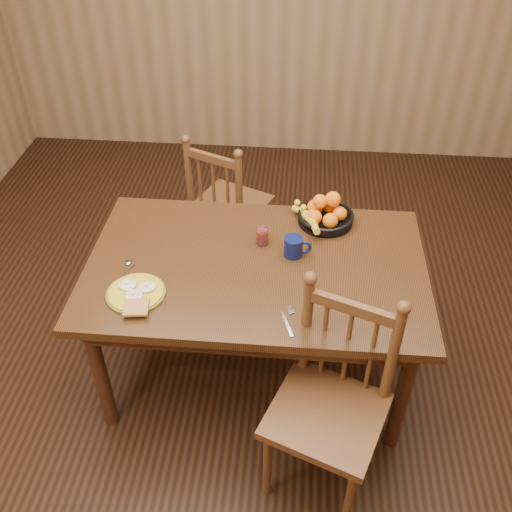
# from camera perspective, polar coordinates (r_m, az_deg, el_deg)

# --- Properties ---
(room) EXTENTS (4.52, 5.02, 2.72)m
(room) POSITION_cam_1_polar(r_m,az_deg,el_deg) (2.34, 0.00, 10.44)
(room) COLOR black
(room) RESTS_ON ground
(dining_table) EXTENTS (1.60, 1.00, 0.75)m
(dining_table) POSITION_cam_1_polar(r_m,az_deg,el_deg) (2.74, 0.00, -2.18)
(dining_table) COLOR black
(dining_table) RESTS_ON ground
(chair_far) EXTENTS (0.55, 0.54, 0.94)m
(chair_far) POSITION_cam_1_polar(r_m,az_deg,el_deg) (3.60, -2.88, 5.11)
(chair_far) COLOR #543119
(chair_far) RESTS_ON ground
(chair_near) EXTENTS (0.58, 0.57, 1.00)m
(chair_near) POSITION_cam_1_polar(r_m,az_deg,el_deg) (2.49, 7.44, -14.53)
(chair_near) COLOR #543119
(chair_near) RESTS_ON ground
(breakfast_plate) EXTENTS (0.26, 0.29, 0.04)m
(breakfast_plate) POSITION_cam_1_polar(r_m,az_deg,el_deg) (2.57, -11.92, -3.67)
(breakfast_plate) COLOR #59601E
(breakfast_plate) RESTS_ON dining_table
(fork) EXTENTS (0.06, 0.18, 0.00)m
(fork) POSITION_cam_1_polar(r_m,az_deg,el_deg) (2.42, 3.24, -6.35)
(fork) COLOR silver
(fork) RESTS_ON dining_table
(spoon) EXTENTS (0.06, 0.15, 0.01)m
(spoon) POSITION_cam_1_polar(r_m,az_deg,el_deg) (2.74, -12.72, -0.91)
(spoon) COLOR silver
(spoon) RESTS_ON dining_table
(coffee_mug) EXTENTS (0.13, 0.09, 0.10)m
(coffee_mug) POSITION_cam_1_polar(r_m,az_deg,el_deg) (2.71, 3.85, 0.94)
(coffee_mug) COLOR #0B1440
(coffee_mug) RESTS_ON dining_table
(juice_glass) EXTENTS (0.06, 0.06, 0.09)m
(juice_glass) POSITION_cam_1_polar(r_m,az_deg,el_deg) (2.78, 0.63, 1.96)
(juice_glass) COLOR silver
(juice_glass) RESTS_ON dining_table
(fruit_bowl) EXTENTS (0.32, 0.32, 0.17)m
(fruit_bowl) POSITION_cam_1_polar(r_m,az_deg,el_deg) (2.94, 6.85, 4.21)
(fruit_bowl) COLOR black
(fruit_bowl) RESTS_ON dining_table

